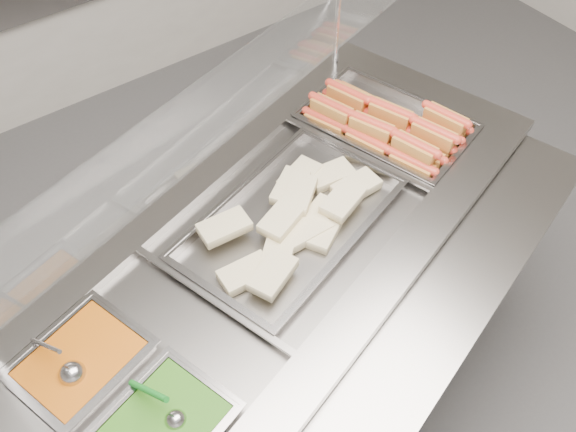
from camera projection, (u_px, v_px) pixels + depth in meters
steam_counter at (279, 312)px, 2.22m from camera, size 2.00×1.32×0.88m
tray_rail at (425, 329)px, 1.73m from camera, size 1.76×0.84×0.05m
sneeze_guard at (213, 108)px, 1.70m from camera, size 1.63×0.75×0.43m
pan_hotdogs at (385, 130)px, 2.24m from camera, size 0.48×0.61×0.10m
pan_wraps at (290, 224)px, 1.94m from camera, size 0.75×0.57×0.07m
pan_beans at (84, 367)px, 1.65m from camera, size 0.35×0.31×0.10m
pan_peas at (164, 432)px, 1.53m from camera, size 0.35×0.31×0.10m
hotdogs_in_buns at (388, 125)px, 2.19m from camera, size 0.43×0.55×0.12m
tortilla_wraps at (299, 216)px, 1.92m from camera, size 0.62×0.41×0.07m
ladle at (71, 372)px, 1.58m from camera, size 0.09×0.18×0.15m
serving_spoon at (171, 415)px, 1.51m from camera, size 0.08×0.17×0.13m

